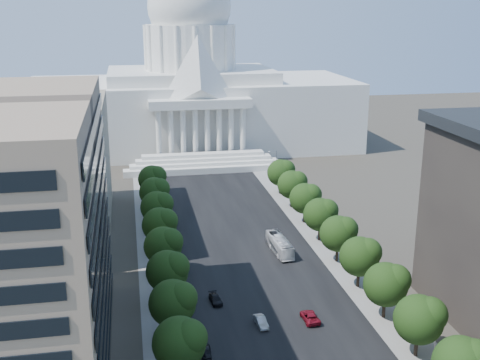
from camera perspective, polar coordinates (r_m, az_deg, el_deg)
road_asphalt at (r=140.38m, az=-0.30°, el=-5.32°), size 30.00×260.00×0.01m
sidewalk_left at (r=138.51m, az=-8.10°, el=-5.79°), size 8.00×260.00×0.02m
sidewalk_right at (r=144.75m, az=7.14°, el=-4.77°), size 8.00×260.00×0.02m
capitol at (r=226.81m, az=-4.64°, el=8.17°), size 120.00×56.00×73.00m
office_block_left_far at (r=145.37m, az=-20.02°, el=0.66°), size 38.00×52.00×30.00m
tree_l_c at (r=87.08m, az=-5.57°, el=-15.03°), size 7.79×7.60×9.97m
tree_l_d at (r=97.52m, az=-6.22°, el=-11.41°), size 7.79×7.60×9.97m
tree_l_e at (r=108.29m, az=-6.74°, el=-8.49°), size 7.79×7.60×9.97m
tree_l_f at (r=119.29m, az=-7.15°, el=-6.11°), size 7.79×7.60×9.97m
tree_l_g at (r=130.47m, az=-7.49°, el=-4.14°), size 7.79×7.60×9.97m
tree_l_h at (r=141.78m, az=-7.78°, el=-2.48°), size 7.79×7.60×9.97m
tree_l_i at (r=153.20m, az=-8.02°, el=-1.06°), size 7.79×7.60×9.97m
tree_l_j at (r=164.70m, az=-8.23°, el=0.16°), size 7.79×7.60×9.97m
tree_r_c at (r=96.33m, az=16.82°, el=-12.43°), size 7.79×7.60×9.97m
tree_r_d at (r=105.87m, az=13.87°, el=-9.48°), size 7.79×7.60×9.97m
tree_r_e at (r=115.86m, az=11.45°, el=-7.02°), size 7.79×7.60×9.97m
tree_r_f at (r=126.20m, az=9.44°, el=-4.94°), size 7.79×7.60×9.97m
tree_r_g at (r=136.82m, az=7.75°, el=-3.17°), size 7.79×7.60×9.97m
tree_r_h at (r=147.65m, az=6.31°, el=-1.66°), size 7.79×7.60×9.97m
tree_r_i at (r=158.64m, az=5.07°, el=-0.36°), size 7.79×7.60×9.97m
tree_r_j at (r=169.77m, az=3.99°, el=0.78°), size 7.79×7.60×9.97m
streetlight_b at (r=96.70m, az=17.86°, el=-12.84°), size 2.61×0.44×9.00m
streetlight_c at (r=116.84m, az=12.12°, el=-7.19°), size 2.61×0.44×9.00m
streetlight_d at (r=138.57m, az=8.20°, el=-3.21°), size 2.61×0.44×9.00m
streetlight_e at (r=161.26m, az=5.39°, el=-0.33°), size 2.61×0.44×9.00m
streetlight_f at (r=184.54m, az=3.29°, el=1.84°), size 2.61×0.44×9.00m
car_dark_a at (r=95.55m, az=-3.23°, el=-15.98°), size 1.79×3.87×1.28m
car_silver at (r=103.14m, az=2.00°, el=-13.29°), size 1.94×4.61×1.48m
car_red at (r=105.17m, az=6.64°, el=-12.77°), size 2.60×5.34×1.46m
car_dark_b at (r=110.35m, az=-2.34°, el=-11.25°), size 2.33×4.68×1.31m
city_bus at (r=131.04m, az=3.78°, el=-6.16°), size 3.57×12.40×3.41m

